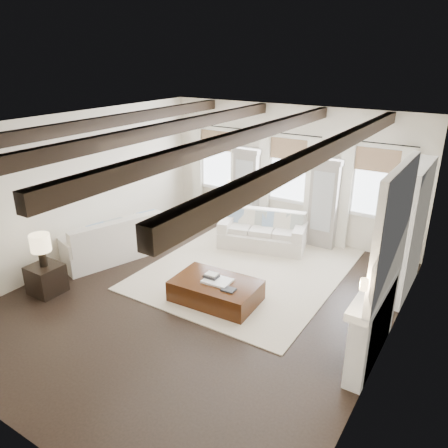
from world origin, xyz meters
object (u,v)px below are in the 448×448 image
Objects in this scene: sofa_back at (263,233)px; ottoman at (216,291)px; sofa_left at (113,241)px; side_table_front at (46,279)px; side_table_back at (234,211)px.

ottoman is at bearing -81.12° from sofa_back.
sofa_left is 4.32× the size of side_table_front.
sofa_left is 4.33× the size of side_table_back.
side_table_back is (-1.45, 1.04, -0.06)m from sofa_back.
ottoman is 2.75× the size of side_table_front.
sofa_back is 3.77× the size of side_table_front.
sofa_back is 2.69m from ottoman.
side_table_front is (0.06, -1.78, -0.11)m from sofa_left.
sofa_left is at bearing -137.39° from sofa_back.
side_table_back is (1.04, 5.17, -0.00)m from side_table_front.
side_table_back is (-1.86, 3.69, 0.08)m from ottoman.
sofa_back is 1.78m from side_table_back.
sofa_back is 3.78× the size of side_table_back.
sofa_back reaches higher than side_table_back.
sofa_left is at bearing -107.99° from side_table_back.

